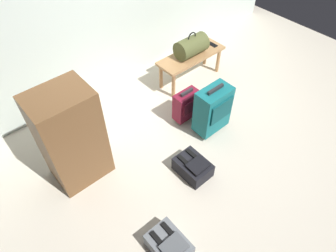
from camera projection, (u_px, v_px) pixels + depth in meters
ground_plane at (201, 135)px, 3.65m from camera, size 6.60×6.60×0.00m
bench at (191, 58)px, 4.13m from camera, size 1.00×0.36×0.42m
duffel_bag_olive at (191, 46)px, 3.98m from camera, size 0.44×0.26×0.34m
cell_phone at (213, 45)px, 4.24m from camera, size 0.07×0.14×0.01m
suitcase_upright_teal at (213, 109)px, 3.47m from camera, size 0.41×0.26×0.66m
suitcase_small_burgundy at (186, 105)px, 3.66m from camera, size 0.32×0.19×0.46m
backpack_grey at (169, 245)px, 2.64m from camera, size 0.28×0.38×0.21m
backpack_dark at (193, 167)px, 3.21m from camera, size 0.28×0.38×0.21m
side_cabinet at (71, 138)px, 2.89m from camera, size 0.56×0.44×1.10m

